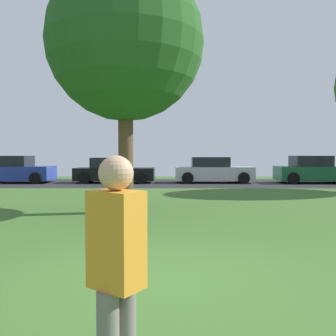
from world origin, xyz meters
The scene contains 8 objects.
ground_plane centered at (0.00, 0.00, 0.00)m, with size 44.00×44.00×0.00m, color #3D6628.
road_strip centered at (0.00, 16.00, 0.00)m, with size 44.00×6.40×0.01m, color #28282B.
oak_tree_right centered at (-1.18, 5.53, 4.72)m, with size 4.36×4.36×6.92m.
person_thrower centered at (-0.23, -2.55, 0.90)m, with size 0.39×0.36×1.64m.
parked_car_blue centered at (-8.81, 16.12, 0.70)m, with size 4.08×2.07×1.54m.
parked_car_black centered at (-3.19, 16.19, 0.65)m, with size 4.47×1.95×1.43m.
parked_car_silver centered at (2.45, 16.27, 0.67)m, with size 4.39×1.93×1.46m.
parked_car_green centered at (8.08, 16.10, 0.70)m, with size 4.17×2.06×1.54m.
Camera 1 is at (0.12, -4.83, 1.65)m, focal length 39.62 mm.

